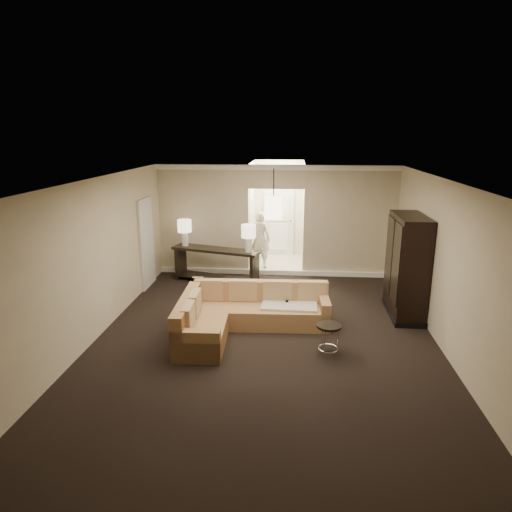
# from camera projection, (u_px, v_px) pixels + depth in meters

# --- Properties ---
(ground) EXTENTS (8.00, 8.00, 0.00)m
(ground) POSITION_uv_depth(u_px,v_px,m) (265.00, 342.00, 8.01)
(ground) COLOR black
(ground) RESTS_ON ground
(wall_back) EXTENTS (6.00, 0.04, 2.80)m
(wall_back) POSITION_uv_depth(u_px,v_px,m) (276.00, 221.00, 11.49)
(wall_back) COLOR beige
(wall_back) RESTS_ON ground
(wall_front) EXTENTS (6.00, 0.04, 2.80)m
(wall_front) POSITION_uv_depth(u_px,v_px,m) (233.00, 399.00, 3.80)
(wall_front) COLOR beige
(wall_front) RESTS_ON ground
(wall_left) EXTENTS (0.04, 8.00, 2.80)m
(wall_left) POSITION_uv_depth(u_px,v_px,m) (93.00, 261.00, 7.90)
(wall_left) COLOR beige
(wall_left) RESTS_ON ground
(wall_right) EXTENTS (0.04, 8.00, 2.80)m
(wall_right) POSITION_uv_depth(u_px,v_px,m) (449.00, 270.00, 7.40)
(wall_right) COLOR beige
(wall_right) RESTS_ON ground
(ceiling) EXTENTS (6.00, 8.00, 0.02)m
(ceiling) POSITION_uv_depth(u_px,v_px,m) (266.00, 181.00, 7.28)
(ceiling) COLOR white
(ceiling) RESTS_ON wall_back
(crown_molding) EXTENTS (6.00, 0.10, 0.12)m
(crown_molding) POSITION_uv_depth(u_px,v_px,m) (276.00, 168.00, 11.10)
(crown_molding) COLOR white
(crown_molding) RESTS_ON wall_back
(baseboard) EXTENTS (6.00, 0.10, 0.12)m
(baseboard) POSITION_uv_depth(u_px,v_px,m) (275.00, 272.00, 11.80)
(baseboard) COLOR white
(baseboard) RESTS_ON ground
(side_door) EXTENTS (0.05, 0.90, 2.10)m
(side_door) POSITION_uv_depth(u_px,v_px,m) (147.00, 243.00, 10.68)
(side_door) COLOR silver
(side_door) RESTS_ON ground
(foyer) EXTENTS (1.44, 2.02, 2.80)m
(foyer) POSITION_uv_depth(u_px,v_px,m) (278.00, 215.00, 12.81)
(foyer) COLOR white
(foyer) RESTS_ON ground
(sectional_sofa) EXTENTS (2.70, 2.14, 0.80)m
(sectional_sofa) POSITION_uv_depth(u_px,v_px,m) (240.00, 314.00, 8.40)
(sectional_sofa) COLOR brown
(sectional_sofa) RESTS_ON ground
(coffee_table) EXTENTS (1.08, 1.08, 0.44)m
(coffee_table) POSITION_uv_depth(u_px,v_px,m) (290.00, 310.00, 8.88)
(coffee_table) COLOR beige
(coffee_table) RESTS_ON ground
(console_table) EXTENTS (2.25, 1.10, 0.85)m
(console_table) POSITION_uv_depth(u_px,v_px,m) (216.00, 262.00, 11.08)
(console_table) COLOR black
(console_table) RESTS_ON ground
(armoire) EXTENTS (0.60, 1.41, 2.02)m
(armoire) POSITION_uv_depth(u_px,v_px,m) (406.00, 268.00, 8.97)
(armoire) COLOR black
(armoire) RESTS_ON ground
(drink_table) EXTENTS (0.41, 0.41, 0.51)m
(drink_table) POSITION_uv_depth(u_px,v_px,m) (329.00, 333.00, 7.49)
(drink_table) COLOR black
(drink_table) RESTS_ON ground
(table_lamp_left) EXTENTS (0.34, 0.34, 0.65)m
(table_lamp_left) POSITION_uv_depth(u_px,v_px,m) (185.00, 228.00, 11.17)
(table_lamp_left) COLOR silver
(table_lamp_left) RESTS_ON console_table
(table_lamp_right) EXTENTS (0.34, 0.34, 0.65)m
(table_lamp_right) POSITION_uv_depth(u_px,v_px,m) (249.00, 234.00, 10.58)
(table_lamp_right) COLOR silver
(table_lamp_right) RESTS_ON console_table
(pendant_light) EXTENTS (0.38, 0.38, 1.09)m
(pendant_light) POSITION_uv_depth(u_px,v_px,m) (274.00, 207.00, 10.10)
(pendant_light) COLOR black
(pendant_light) RESTS_ON ceiling
(person) EXTENTS (0.68, 0.51, 1.70)m
(person) POSITION_uv_depth(u_px,v_px,m) (260.00, 237.00, 12.24)
(person) COLOR silver
(person) RESTS_ON ground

